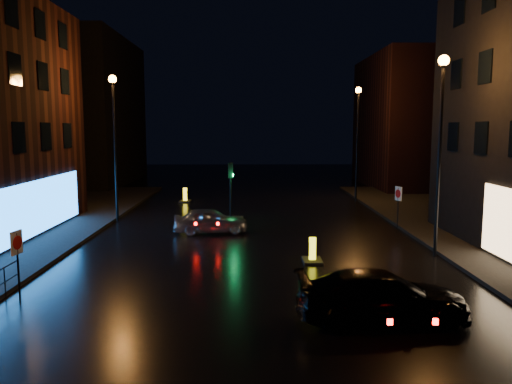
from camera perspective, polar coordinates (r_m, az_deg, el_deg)
ground at (r=15.63m, az=-0.33°, el=-12.98°), size 120.00×120.00×0.00m
building_far_left at (r=52.16m, az=-18.70°, el=8.68°), size 8.00×16.00×14.00m
building_far_right at (r=49.04m, az=17.36°, el=7.67°), size 8.00×14.00×12.00m
street_lamp_lfar at (r=29.67m, az=-15.91°, el=7.32°), size 0.44×0.44×8.37m
street_lamp_rnear at (r=22.11m, az=20.37°, el=7.23°), size 0.44×0.44×8.37m
street_lamp_rfar at (r=37.50m, az=11.53°, el=7.39°), size 0.44×0.44×8.37m
traffic_signal at (r=29.10m, az=-2.89°, el=-2.42°), size 1.40×2.40×3.45m
silver_hatchback at (r=26.03m, az=-5.22°, el=-3.26°), size 3.97×1.94×1.31m
dark_sedan at (r=14.80m, az=14.25°, el=-11.49°), size 4.99×2.29×1.41m
bollard_near at (r=20.64m, az=6.46°, el=-7.32°), size 0.77×1.15×1.01m
bollard_far at (r=37.19m, az=-8.10°, el=-0.77°), size 0.82×1.21×1.04m
road_sign_left at (r=17.29m, az=-25.65°, el=-5.87°), size 0.14×0.55×2.26m
road_sign_right at (r=27.87m, az=15.95°, el=-0.58°), size 0.23×0.54×2.30m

